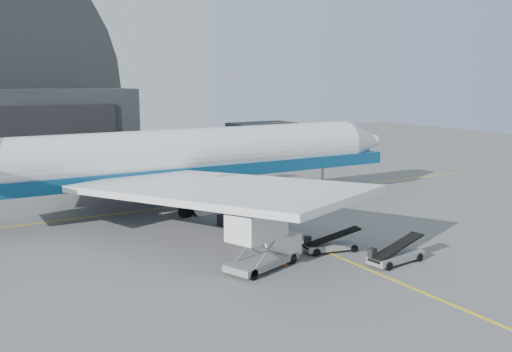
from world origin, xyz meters
TOP-DOWN VIEW (x-y plane):
  - ground at (0.00, 0.00)m, footprint 200.00×200.00m
  - taxi_lines at (0.00, 12.67)m, footprint 80.00×42.12m
  - distant_bldg_a at (38.00, 72.00)m, footprint 14.00×8.00m
  - distant_bldg_b at (55.00, 68.00)m, footprint 8.00×6.00m
  - airliner at (-4.41, 18.68)m, footprint 55.61×53.92m
  - catering_truck at (-6.54, -1.94)m, footprint 6.75×4.36m
  - pushback_tug at (-1.69, 10.02)m, footprint 3.82×2.40m
  - belt_loader_a at (0.33, -1.18)m, footprint 4.87×2.43m
  - belt_loader_b at (2.64, -5.95)m, footprint 5.15×2.22m
  - traffic_cone at (-4.63, -2.03)m, footprint 0.36×0.36m

SIDE VIEW (x-z plane):
  - ground at x=0.00m, z-range 0.00..0.00m
  - distant_bldg_a at x=38.00m, z-range -2.00..2.00m
  - distant_bldg_b at x=55.00m, z-range -1.40..1.40m
  - taxi_lines at x=0.00m, z-range 0.00..0.02m
  - traffic_cone at x=-4.63m, z-range -0.01..0.51m
  - belt_loader_a at x=0.33m, z-range -0.35..1.47m
  - belt_loader_b at x=2.64m, z-range -0.37..1.56m
  - pushback_tug at x=-1.69m, z-range -0.21..1.50m
  - catering_truck at x=-6.54m, z-range 0.03..4.38m
  - airliner at x=-4.41m, z-range -4.30..15.22m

